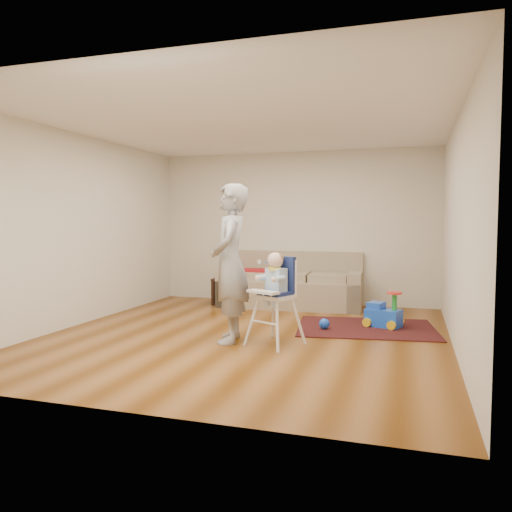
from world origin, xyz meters
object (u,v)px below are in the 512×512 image
(toy_ball, at_px, (324,324))
(high_chair, at_px, (275,300))
(ride_on_toy, at_px, (384,308))
(side_table, at_px, (228,291))
(sofa, at_px, (291,280))
(adult, at_px, (230,263))

(toy_ball, bearing_deg, high_chair, -113.56)
(ride_on_toy, bearing_deg, toy_ball, -132.73)
(side_table, height_order, ride_on_toy, ride_on_toy)
(sofa, relative_size, ride_on_toy, 4.90)
(toy_ball, bearing_deg, side_table, 141.23)
(high_chair, bearing_deg, side_table, 145.85)
(sofa, relative_size, high_chair, 2.21)
(sofa, height_order, ride_on_toy, sofa)
(side_table, bearing_deg, adult, -68.78)
(sofa, height_order, toy_ball, sofa)
(sofa, distance_m, adult, 2.72)
(side_table, height_order, adult, adult)
(sofa, relative_size, toy_ball, 17.16)
(ride_on_toy, distance_m, high_chair, 1.84)
(high_chair, height_order, adult, adult)
(sofa, relative_size, adult, 1.28)
(side_table, relative_size, ride_on_toy, 0.93)
(toy_ball, distance_m, high_chair, 1.15)
(sofa, bearing_deg, adult, -95.51)
(side_table, distance_m, adult, 2.86)
(sofa, xyz_separation_m, toy_ball, (0.88, -1.69, -0.38))
(sofa, xyz_separation_m, ride_on_toy, (1.63, -1.28, -0.20))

